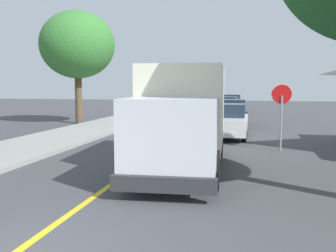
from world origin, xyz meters
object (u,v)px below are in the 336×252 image
object	(u,v)px
parked_car_mid	(232,113)
street_tree_down_block	(77,45)
parked_car_furthest	(232,104)
parked_car_near	(229,122)
box_truck	(184,112)
stop_sign	(282,104)
parked_car_far	(226,108)

from	to	relation	value
parked_car_mid	street_tree_down_block	bearing A→B (deg)	-175.45
parked_car_furthest	street_tree_down_block	world-z (taller)	street_tree_down_block
parked_car_near	street_tree_down_block	xyz separation A→B (m)	(-10.28, 4.88, 4.44)
box_truck	stop_sign	bearing A→B (deg)	49.81
street_tree_down_block	parked_car_far	bearing A→B (deg)	34.17
parked_car_near	parked_car_furthest	size ratio (longest dim) A/B	1.00
box_truck	parked_car_far	bearing A→B (deg)	89.45
box_truck	parked_car_furthest	world-z (taller)	box_truck
parked_car_mid	parked_car_furthest	xyz separation A→B (m)	(-0.63, 12.37, 0.00)
street_tree_down_block	parked_car_near	bearing A→B (deg)	-25.39
parked_car_near	parked_car_mid	world-z (taller)	same
box_truck	parked_car_far	size ratio (longest dim) A/B	1.64
parked_car_near	parked_car_far	xyz separation A→B (m)	(-0.82, 11.30, 0.00)
box_truck	parked_car_mid	xyz separation A→B (m)	(0.89, 13.11, -0.97)
parked_car_near	street_tree_down_block	bearing A→B (deg)	154.61
box_truck	parked_car_furthest	xyz separation A→B (m)	(0.26, 25.48, -0.97)
box_truck	parked_car_near	xyz separation A→B (m)	(1.00, 7.42, -0.97)
stop_sign	street_tree_down_block	bearing A→B (deg)	145.97
parked_car_far	street_tree_down_block	size ratio (longest dim) A/B	0.59
box_truck	stop_sign	world-z (taller)	box_truck
parked_car_mid	parked_car_furthest	distance (m)	12.39
parked_car_far	box_truck	bearing A→B (deg)	-90.55
parked_car_furthest	stop_sign	xyz separation A→B (m)	(2.99, -21.64, 1.06)
box_truck	parked_car_near	size ratio (longest dim) A/B	1.65
street_tree_down_block	parked_car_mid	bearing A→B (deg)	4.55
parked_car_near	street_tree_down_block	world-z (taller)	street_tree_down_block
parked_car_furthest	box_truck	bearing A→B (deg)	-90.58
parked_car_near	parked_car_furthest	bearing A→B (deg)	92.35
parked_car_near	parked_car_mid	size ratio (longest dim) A/B	0.99
parked_car_near	parked_car_furthest	world-z (taller)	same
stop_sign	parked_car_furthest	bearing A→B (deg)	97.86
parked_car_mid	parked_car_far	distance (m)	5.66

